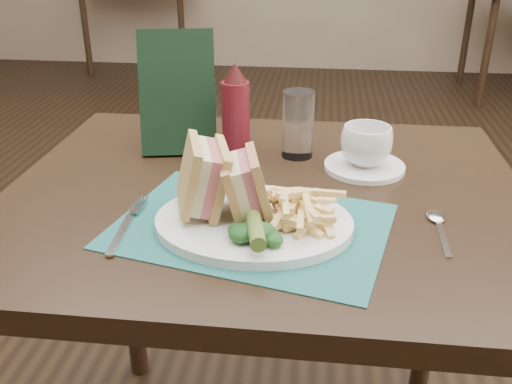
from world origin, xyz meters
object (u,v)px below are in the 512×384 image
sandwich_half_a (189,177)px  ketchup_bottle (236,112)px  table_main (264,355)px  sandwich_half_b (231,185)px  table_bg_left (145,23)px  placemat (251,226)px  plate (254,223)px  saucer (364,167)px  check_presenter (177,93)px  coffee_cup (366,146)px  drinking_glass (298,124)px

sandwich_half_a → ketchup_bottle: (0.03, 0.27, 0.02)m
table_main → sandwich_half_b: bearing=-105.5°
table_bg_left → placemat: 4.25m
plate → saucer: 0.31m
saucer → table_bg_left: bearing=112.9°
plate → table_bg_left: bearing=109.4°
saucer → check_presenter: 0.39m
table_bg_left → plate: bearing=-70.6°
check_presenter → table_bg_left: bearing=97.4°
coffee_cup → ketchup_bottle: bearing=172.7°
drinking_glass → placemat: bearing=-100.4°
ketchup_bottle → check_presenter: size_ratio=0.77×
table_bg_left → saucer: bearing=-67.1°
table_bg_left → sandwich_half_a: (1.31, -3.99, 0.45)m
drinking_glass → check_presenter: check_presenter is taller
coffee_cup → sandwich_half_a: bearing=-140.0°
sandwich_half_b → coffee_cup: bearing=36.2°
drinking_glass → ketchup_bottle: size_ratio=0.70×
table_bg_left → ketchup_bottle: bearing=-70.2°
table_main → drinking_glass: drinking_glass is taller
saucer → placemat: bearing=-127.1°
coffee_cup → check_presenter: 0.38m
plate → sandwich_half_b: sandwich_half_b is taller
table_main → sandwich_half_a: 0.48m
table_main → saucer: saucer is taller
placemat → check_presenter: bearing=121.2°
sandwich_half_a → ketchup_bottle: 0.27m
coffee_cup → ketchup_bottle: ketchup_bottle is taller
placemat → saucer: bearing=52.9°
sandwich_half_b → saucer: (0.21, 0.24, -0.06)m
table_bg_left → saucer: (1.58, -3.75, 0.38)m
sandwich_half_a → drinking_glass: size_ratio=0.88×
plate → coffee_cup: (0.18, 0.25, 0.04)m
plate → drinking_glass: (0.05, 0.30, 0.06)m
coffee_cup → check_presenter: bearing=170.7°
table_bg_left → plate: plate is taller
placemat → ketchup_bottle: size_ratio=2.18×
table_bg_left → check_presenter: 3.92m
table_bg_left → sandwich_half_a: size_ratio=7.89×
sandwich_half_b → drinking_glass: 0.31m
plate → saucer: (0.18, 0.25, -0.00)m
table_main → sandwich_half_b: sandwich_half_b is taller
sandwich_half_b → placemat: bearing=-15.4°
drinking_glass → saucer: bearing=-22.3°
plate → coffee_cup: coffee_cup is taller
sandwich_half_b → ketchup_bottle: bearing=84.9°
plate → sandwich_half_b: bearing=167.9°
table_main → table_bg_left: bearing=110.1°
coffee_cup → check_presenter: size_ratio=0.39×
table_main → drinking_glass: (0.05, 0.16, 0.44)m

